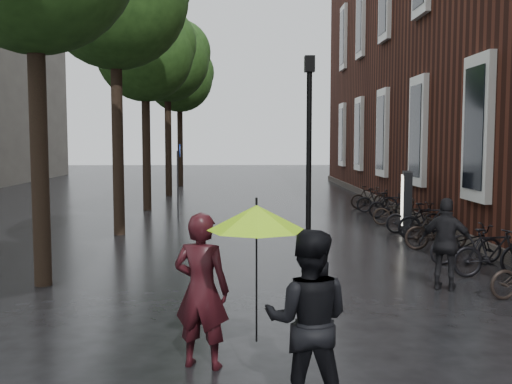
{
  "coord_description": "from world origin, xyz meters",
  "views": [
    {
      "loc": [
        -0.35,
        -4.12,
        2.73
      ],
      "look_at": [
        -0.11,
        6.76,
        1.77
      ],
      "focal_mm": 42.0,
      "sensor_mm": 36.0,
      "label": 1
    }
  ],
  "objects_px": {
    "lamp_post": "(309,133)",
    "ad_lightbox": "(406,201)",
    "parked_bicycles": "(421,221)",
    "pedestrian_walking": "(447,244)",
    "person_burgundy": "(202,290)",
    "person_black": "(308,321)"
  },
  "relations": [
    {
      "from": "lamp_post",
      "to": "ad_lightbox",
      "type": "bearing_deg",
      "value": 42.71
    },
    {
      "from": "parked_bicycles",
      "to": "pedestrian_walking",
      "type": "bearing_deg",
      "value": -102.48
    },
    {
      "from": "pedestrian_walking",
      "to": "lamp_post",
      "type": "bearing_deg",
      "value": -36.59
    },
    {
      "from": "person_burgundy",
      "to": "parked_bicycles",
      "type": "relative_size",
      "value": 0.13
    },
    {
      "from": "person_burgundy",
      "to": "ad_lightbox",
      "type": "relative_size",
      "value": 1.06
    },
    {
      "from": "lamp_post",
      "to": "parked_bicycles",
      "type": "bearing_deg",
      "value": 28.16
    },
    {
      "from": "pedestrian_walking",
      "to": "parked_bicycles",
      "type": "relative_size",
      "value": 0.12
    },
    {
      "from": "parked_bicycles",
      "to": "ad_lightbox",
      "type": "distance_m",
      "value": 1.3
    },
    {
      "from": "person_burgundy",
      "to": "lamp_post",
      "type": "distance_m",
      "value": 8.13
    },
    {
      "from": "pedestrian_walking",
      "to": "lamp_post",
      "type": "distance_m",
      "value": 4.94
    },
    {
      "from": "lamp_post",
      "to": "person_black",
      "type": "bearing_deg",
      "value": -96.3
    },
    {
      "from": "person_black",
      "to": "parked_bicycles",
      "type": "bearing_deg",
      "value": -101.94
    },
    {
      "from": "lamp_post",
      "to": "person_burgundy",
      "type": "bearing_deg",
      "value": -105.52
    },
    {
      "from": "person_burgundy",
      "to": "parked_bicycles",
      "type": "distance_m",
      "value": 10.89
    },
    {
      "from": "parked_bicycles",
      "to": "lamp_post",
      "type": "distance_m",
      "value": 4.51
    },
    {
      "from": "person_black",
      "to": "ad_lightbox",
      "type": "xyz_separation_m",
      "value": [
        4.23,
        11.81,
        -0.03
      ]
    },
    {
      "from": "person_black",
      "to": "person_burgundy",
      "type": "bearing_deg",
      "value": -35.97
    },
    {
      "from": "person_black",
      "to": "parked_bicycles",
      "type": "distance_m",
      "value": 11.46
    },
    {
      "from": "pedestrian_walking",
      "to": "ad_lightbox",
      "type": "distance_m",
      "value": 7.11
    },
    {
      "from": "person_black",
      "to": "pedestrian_walking",
      "type": "distance_m",
      "value": 5.68
    },
    {
      "from": "person_black",
      "to": "pedestrian_walking",
      "type": "height_order",
      "value": "person_black"
    },
    {
      "from": "person_black",
      "to": "pedestrian_walking",
      "type": "bearing_deg",
      "value": -112.08
    }
  ]
}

